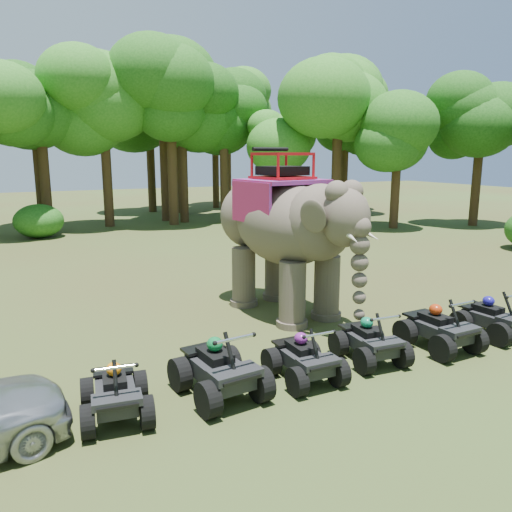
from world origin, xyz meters
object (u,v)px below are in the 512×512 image
at_px(atv_1, 219,361).
at_px(atv_3, 370,335).
at_px(atv_4, 440,323).
at_px(atv_5, 493,312).
at_px(elephant, 284,232).
at_px(atv_0, 115,386).
at_px(atv_2, 304,352).

relative_size(atv_1, atv_3, 1.14).
distance_m(atv_3, atv_4, 1.87).
bearing_deg(atv_4, atv_5, -0.02).
height_order(elephant, atv_3, elephant).
relative_size(atv_0, atv_4, 0.91).
relative_size(elephant, atv_1, 2.99).
bearing_deg(elephant, atv_1, -140.72).
bearing_deg(atv_4, atv_3, 173.69).
relative_size(atv_0, atv_2, 0.99).
height_order(atv_1, atv_4, atv_1).
relative_size(atv_2, atv_5, 0.97).
bearing_deg(atv_3, atv_1, -174.76).
height_order(atv_2, atv_4, atv_4).
xyz_separation_m(atv_3, atv_5, (3.66, -0.09, 0.02)).
height_order(atv_3, atv_4, atv_4).
distance_m(atv_0, atv_1, 1.86).
bearing_deg(atv_2, atv_1, 175.35).
distance_m(atv_2, atv_3, 1.74).
bearing_deg(atv_5, atv_4, 176.50).
xyz_separation_m(atv_1, atv_5, (7.12, -0.06, -0.07)).
xyz_separation_m(atv_2, atv_5, (5.40, 0.08, 0.02)).
distance_m(atv_1, atv_4, 5.33).
bearing_deg(atv_1, atv_0, 172.74).
relative_size(atv_1, atv_2, 1.15).
height_order(atv_2, atv_3, atv_3).
height_order(elephant, atv_2, elephant).
xyz_separation_m(atv_2, atv_3, (1.74, 0.17, 0.00)).
distance_m(elephant, atv_1, 5.46).
bearing_deg(atv_4, atv_0, 177.05).
xyz_separation_m(elephant, atv_5, (3.62, -3.94, -1.66)).
xyz_separation_m(atv_3, atv_4, (1.86, -0.15, 0.05)).
bearing_deg(elephant, atv_3, -99.21).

